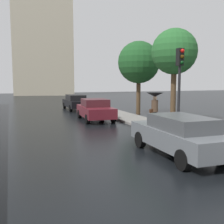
{
  "coord_description": "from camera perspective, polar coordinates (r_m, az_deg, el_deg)",
  "views": [
    {
      "loc": [
        -2.84,
        -3.32,
        2.68
      ],
      "look_at": [
        1.58,
        8.16,
        1.26
      ],
      "focal_mm": 42.75,
      "sensor_mm": 36.0,
      "label": 1
    }
  ],
  "objects": [
    {
      "name": "car_black_near_kerb",
      "position": [
        25.25,
        -7.81,
        2.14
      ],
      "size": [
        1.8,
        4.59,
        1.43
      ],
      "rotation": [
        0.0,
        0.0,
        -0.01
      ],
      "color": "black",
      "rests_on": "ground"
    },
    {
      "name": "car_grey_mid_road",
      "position": [
        9.9,
        14.07,
        -4.7
      ],
      "size": [
        1.88,
        4.56,
        1.46
      ],
      "rotation": [
        0.0,
        0.0,
        -0.03
      ],
      "color": "slate",
      "rests_on": "ground"
    },
    {
      "name": "car_maroon_far_ahead",
      "position": [
        18.34,
        -3.61,
        0.55
      ],
      "size": [
        2.14,
        4.36,
        1.47
      ],
      "rotation": [
        0.0,
        0.0,
        -0.07
      ],
      "color": "maroon",
      "rests_on": "ground"
    },
    {
      "name": "pedestrian_with_umbrella_near",
      "position": [
        14.93,
        9.13,
        2.46
      ],
      "size": [
        0.93,
        0.93,
        1.92
      ],
      "rotation": [
        0.0,
        0.0,
        0.28
      ],
      "color": "black",
      "rests_on": "sidewalk_strip"
    },
    {
      "name": "traffic_light",
      "position": [
        12.11,
        14.29,
        7.46
      ],
      "size": [
        0.26,
        0.39,
        3.96
      ],
      "color": "black",
      "rests_on": "sidewalk_strip"
    },
    {
      "name": "street_tree_near",
      "position": [
        17.26,
        13.19,
        12.32
      ],
      "size": [
        2.82,
        2.82,
        5.91
      ],
      "color": "#4C3823",
      "rests_on": "ground"
    },
    {
      "name": "street_tree_mid",
      "position": [
        21.68,
        5.74,
        10.47
      ],
      "size": [
        3.34,
        3.34,
        5.85
      ],
      "color": "#4C3823",
      "rests_on": "ground"
    },
    {
      "name": "distant_tower",
      "position": [
        57.54,
        -14.07,
        14.4
      ],
      "size": [
        13.11,
        13.42,
        21.39
      ],
      "color": "#B2A88E",
      "rests_on": "ground"
    }
  ]
}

